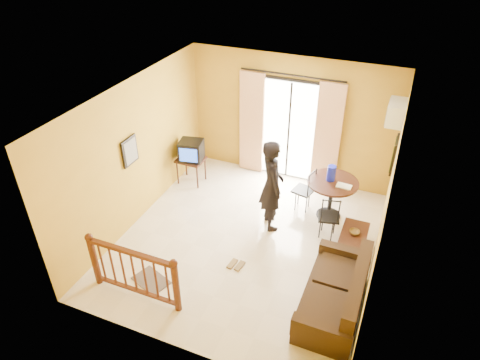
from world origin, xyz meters
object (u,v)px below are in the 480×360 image
at_px(sofa, 337,296).
at_px(standing_person, 272,185).
at_px(television, 191,150).
at_px(dining_table, 332,189).
at_px(coffee_table, 353,238).

height_order(sofa, standing_person, standing_person).
bearing_deg(television, standing_person, -32.03).
bearing_deg(television, dining_table, -12.83).
xyz_separation_m(television, sofa, (3.73, -2.43, -0.49)).
distance_m(sofa, standing_person, 2.38).
bearing_deg(standing_person, dining_table, -87.80).
bearing_deg(dining_table, sofa, -75.27).
xyz_separation_m(coffee_table, sofa, (0.01, -1.53, 0.08)).
height_order(dining_table, coffee_table, dining_table).
distance_m(television, standing_person, 2.25).
height_order(television, sofa, television).
height_order(television, dining_table, television).
distance_m(coffee_table, sofa, 1.54).
bearing_deg(standing_person, sofa, -168.57).
distance_m(dining_table, sofa, 2.45).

